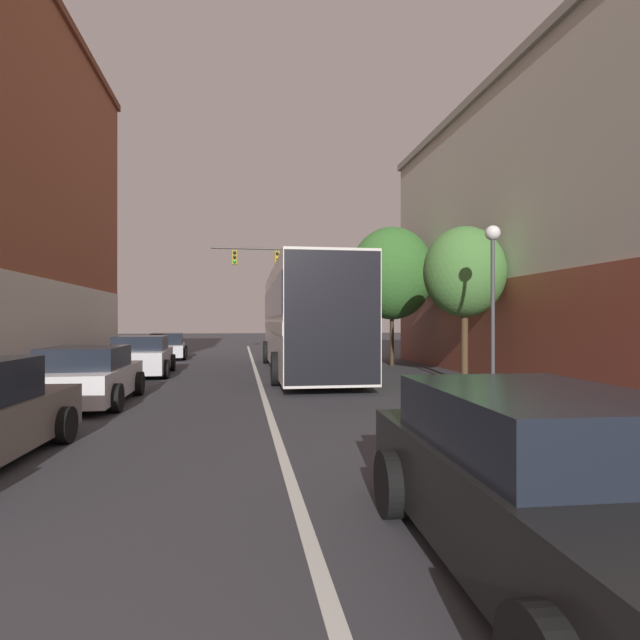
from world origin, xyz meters
The scene contains 11 objects.
lane_center_line centered at (0.00, 16.39, 0.00)m, with size 0.14×44.79×0.01m.
building_right_storefront centered at (11.01, 15.92, 5.04)m, with size 7.38×18.48×9.86m.
bus centered at (1.80, 19.17, 2.09)m, with size 2.99×12.69×3.74m.
hatchback_foreground centered at (1.66, 4.01, 0.66)m, with size 2.08×4.34×1.37m.
parked_car_left_near centered at (-4.21, 26.65, 0.61)m, with size 2.16×4.09×1.29m.
parked_car_left_mid centered at (-3.99, 18.90, 0.66)m, with size 2.20×4.34×1.38m.
parked_car_left_far centered at (-4.02, 12.70, 0.63)m, with size 2.00×3.94×1.32m.
traffic_signal_gantry centered at (3.47, 28.77, 4.69)m, with size 8.67×0.36×6.26m.
street_lamp centered at (5.55, 12.09, 2.76)m, with size 0.37×0.37×4.25m.
street_tree_near centered at (6.28, 15.18, 3.41)m, with size 2.55×2.30×4.83m.
street_tree_far centered at (5.80, 21.12, 3.93)m, with size 3.58×3.22×5.90m.
Camera 1 is at (-0.59, 0.67, 1.89)m, focal length 28.00 mm.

